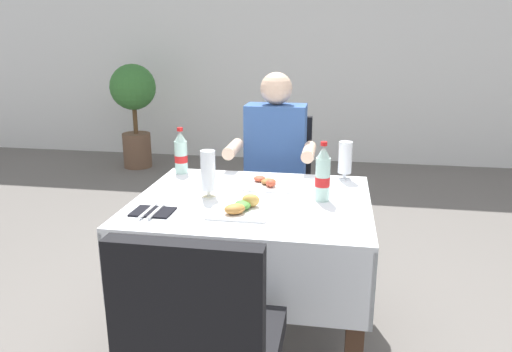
{
  "coord_description": "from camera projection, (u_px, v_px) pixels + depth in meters",
  "views": [
    {
      "loc": [
        0.24,
        -1.97,
        1.47
      ],
      "look_at": [
        -0.13,
        0.21,
        0.83
      ],
      "focal_mm": 34.21,
      "sensor_mm": 36.0,
      "label": 1
    }
  ],
  "objects": [
    {
      "name": "back_wall",
      "position": [
        321.0,
        32.0,
        5.57
      ],
      "size": [
        11.0,
        0.12,
        3.0
      ],
      "primitive_type": "cube",
      "color": "white",
      "rests_on": "ground"
    },
    {
      "name": "main_dining_table",
      "position": [
        252.0,
        234.0,
        2.28
      ],
      "size": [
        1.06,
        0.91,
        0.75
      ],
      "color": "white",
      "rests_on": "ground"
    },
    {
      "name": "chair_far_diner_seat",
      "position": [
        276.0,
        185.0,
        3.08
      ],
      "size": [
        0.44,
        0.5,
        0.97
      ],
      "color": "black",
      "rests_on": "ground"
    },
    {
      "name": "chair_near_camera_side",
      "position": [
        204.0,
        347.0,
        1.48
      ],
      "size": [
        0.44,
        0.5,
        0.97
      ],
      "color": "black",
      "rests_on": "ground"
    },
    {
      "name": "seated_diner_far",
      "position": [
        274.0,
        165.0,
        2.93
      ],
      "size": [
        0.5,
        0.46,
        1.26
      ],
      "color": "#282D42",
      "rests_on": "ground"
    },
    {
      "name": "plate_near_camera",
      "position": [
        242.0,
        208.0,
        2.06
      ],
      "size": [
        0.25,
        0.25,
        0.07
      ],
      "color": "white",
      "rests_on": "main_dining_table"
    },
    {
      "name": "plate_far_diner",
      "position": [
        268.0,
        183.0,
        2.41
      ],
      "size": [
        0.23,
        0.23,
        0.05
      ],
      "color": "white",
      "rests_on": "main_dining_table"
    },
    {
      "name": "beer_glass_left",
      "position": [
        345.0,
        160.0,
        2.5
      ],
      "size": [
        0.07,
        0.07,
        0.2
      ],
      "color": "white",
      "rests_on": "main_dining_table"
    },
    {
      "name": "beer_glass_middle",
      "position": [
        208.0,
        174.0,
        2.22
      ],
      "size": [
        0.07,
        0.07,
        0.22
      ],
      "color": "white",
      "rests_on": "main_dining_table"
    },
    {
      "name": "cola_bottle_primary",
      "position": [
        323.0,
        175.0,
        2.18
      ],
      "size": [
        0.07,
        0.07,
        0.27
      ],
      "color": "silver",
      "rests_on": "main_dining_table"
    },
    {
      "name": "cola_bottle_secondary",
      "position": [
        181.0,
        153.0,
        2.62
      ],
      "size": [
        0.07,
        0.07,
        0.25
      ],
      "color": "silver",
      "rests_on": "main_dining_table"
    },
    {
      "name": "napkin_cutlery_set",
      "position": [
        153.0,
        211.0,
        2.05
      ],
      "size": [
        0.17,
        0.19,
        0.01
      ],
      "color": "black",
      "rests_on": "main_dining_table"
    },
    {
      "name": "potted_plant_corner",
      "position": [
        134.0,
        102.0,
        5.44
      ],
      "size": [
        0.5,
        0.5,
        1.16
      ],
      "color": "brown",
      "rests_on": "ground"
    }
  ]
}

